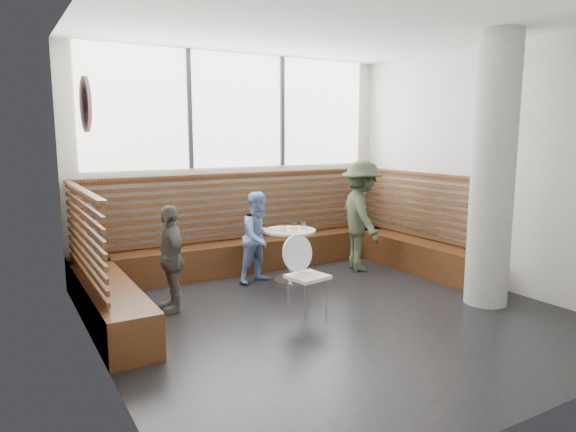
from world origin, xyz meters
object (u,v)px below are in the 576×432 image
cafe_table (290,245)px  child_back (259,237)px  adult_man (361,216)px  concrete_column (493,172)px  child_left (171,258)px  cafe_chair (304,268)px

cafe_table → child_back: size_ratio=0.58×
child_back → adult_man: bearing=-19.4°
concrete_column → child_left: 3.89m
cafe_table → concrete_column: bearing=-51.4°
cafe_chair → concrete_column: bearing=-31.1°
cafe_chair → child_left: size_ratio=0.72×
concrete_column → cafe_chair: bearing=158.2°
cafe_chair → adult_man: 2.10m
cafe_table → cafe_chair: cafe_chair is taller
cafe_table → child_back: 0.43m
adult_man → child_back: adult_man is taller
adult_man → child_left: adult_man is taller
adult_man → child_back: (-1.61, 0.19, -0.20)m
cafe_table → child_left: 1.82m
concrete_column → child_left: bearing=153.8°
concrete_column → cafe_chair: size_ratio=3.59×
cafe_table → adult_man: adult_man is taller
child_back → cafe_table: bearing=-40.1°
concrete_column → cafe_chair: (-2.08, 0.83, -1.08)m
concrete_column → child_back: concrete_column is taller
child_back → child_left: size_ratio=1.02×
concrete_column → adult_man: 2.17m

